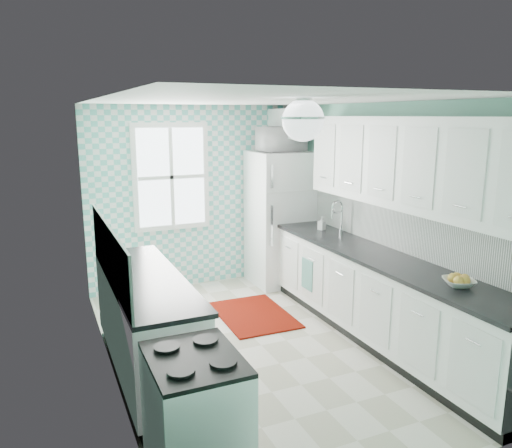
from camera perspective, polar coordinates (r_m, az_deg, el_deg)
name	(u,v)px	position (r m, az deg, el deg)	size (l,w,h in m)	color
floor	(261,346)	(5.39, 0.61, -13.79)	(3.00, 4.40, 0.02)	beige
ceiling	(262,99)	(4.84, 0.68, 14.09)	(3.00, 4.40, 0.02)	white
wall_back	(196,197)	(7.00, -6.90, 3.10)	(3.00, 0.02, 2.50)	#71BAA0
wall_front	(414,305)	(3.17, 17.66, -8.78)	(3.00, 0.02, 2.50)	#71BAA0
wall_left	(105,245)	(4.56, -16.89, -2.31)	(0.02, 4.40, 2.50)	#71BAA0
wall_right	(385,217)	(5.74, 14.48, 0.77)	(0.02, 4.40, 2.50)	#71BAA0
accent_wall	(196,197)	(6.98, -6.85, 3.07)	(3.00, 0.01, 2.50)	#61C6BA
window	(171,177)	(6.81, -9.67, 5.31)	(1.04, 0.05, 1.44)	white
backsplash_right	(407,229)	(5.44, 16.86, -0.59)	(0.02, 3.60, 0.51)	white
backsplash_left	(109,253)	(4.51, -16.44, -3.18)	(0.02, 2.15, 0.51)	white
upper_cabinets_right	(413,164)	(5.08, 17.51, 6.56)	(0.33, 3.20, 0.90)	white
upper_cabinet_fridge	(292,123)	(7.06, 4.17, 11.39)	(0.40, 0.74, 0.40)	white
ceiling_light	(303,120)	(4.12, 5.40, 11.75)	(0.34, 0.34, 0.35)	silver
base_cabinets_right	(381,301)	(5.47, 14.06, -8.50)	(0.60, 3.60, 0.90)	white
countertop_right	(382,258)	(5.32, 14.19, -3.79)	(0.63, 3.60, 0.04)	black
base_cabinets_left	(146,327)	(4.80, -12.42, -11.46)	(0.60, 2.15, 0.90)	white
countertop_left	(146,279)	(4.63, -12.51, -6.10)	(0.63, 2.15, 0.04)	black
fridge	(280,218)	(7.07, 2.82, 0.69)	(0.82, 0.81, 1.87)	silver
stove	(196,417)	(3.48, -6.88, -21.05)	(0.58, 0.72, 0.86)	silver
sink	(329,235)	(6.16, 8.32, -1.24)	(0.51, 0.43, 0.53)	silver
rug	(254,315)	(6.11, -0.27, -10.33)	(0.80, 1.15, 0.02)	maroon
dish_towel	(307,274)	(6.08, 5.88, -5.75)	(0.02, 0.25, 0.37)	#569F9D
fruit_bowl	(459,282)	(4.60, 22.18, -6.20)	(0.26, 0.26, 0.06)	white
soap_bottle	(322,223)	(6.36, 7.52, 0.10)	(0.08, 0.08, 0.17)	#ADB9C4
microwave	(281,139)	(6.93, 2.92, 9.66)	(0.61, 0.41, 0.34)	white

